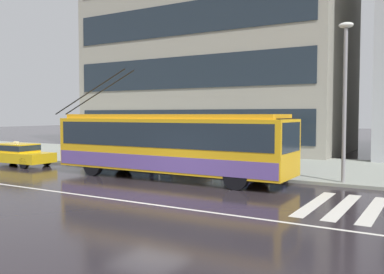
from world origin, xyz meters
The scene contains 14 objects.
ground_plane centered at (0.00, 0.00, 0.00)m, with size 160.00×160.00×0.00m, color #262125.
sidewalk_slab centered at (0.00, 10.36, 0.07)m, with size 80.00×10.00×0.14m, color gray.
crosswalk_stripe_edge_near centered at (5.61, 1.68, 0.00)m, with size 0.44×4.40×0.01m, color beige.
crosswalk_stripe_inner_a centered at (6.51, 1.68, 0.00)m, with size 0.44×4.40×0.01m, color beige.
crosswalk_stripe_center centered at (7.41, 1.68, 0.00)m, with size 0.44×4.40×0.01m, color beige.
lane_centre_line centered at (0.00, -1.20, 0.00)m, with size 72.00×0.14×0.01m, color silver.
trolleybus centered at (-1.58, 3.76, 1.63)m, with size 12.82×2.58×5.15m.
taxi_queued_behind_bus centered at (-11.89, 3.39, 0.70)m, with size 4.45×1.84×1.39m.
bus_shelter centered at (-2.54, 7.46, 1.93)m, with size 3.60×1.53×2.42m.
pedestrian_at_shelter centered at (0.69, 7.92, 1.79)m, with size 1.34×1.34×2.04m.
pedestrian_approaching_curb centered at (2.35, 5.96, 1.81)m, with size 1.28×1.28×2.02m.
pedestrian_walking_past centered at (-5.45, 7.54, 1.67)m, with size 1.33×1.33×1.94m.
pedestrian_waiting_by_pole centered at (2.32, 8.26, 1.76)m, with size 1.48×1.48×1.99m.
street_lamp centered at (5.71, 5.77, 4.02)m, with size 0.60×0.32×6.55m.
Camera 1 is at (9.11, -12.26, 2.96)m, focal length 39.32 mm.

